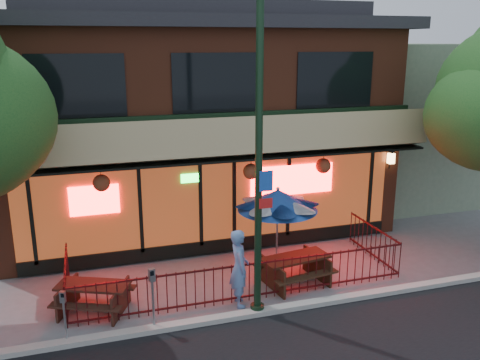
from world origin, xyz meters
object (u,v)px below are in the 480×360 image
at_px(picnic_table_left, 94,294).
at_px(pedestrian, 239,268).
at_px(parking_meter_far, 64,308).
at_px(street_light, 259,182).
at_px(picnic_table_right, 295,266).
at_px(patio_umbrella, 278,200).
at_px(parking_meter_near, 152,289).

distance_m(picnic_table_left, pedestrian, 3.42).
bearing_deg(parking_meter_far, street_light, -0.04).
bearing_deg(parking_meter_far, picnic_table_right, 11.09).
xyz_separation_m(street_light, pedestrian, (-0.29, 0.50, -2.20)).
height_order(street_light, picnic_table_left, street_light).
height_order(picnic_table_right, patio_umbrella, patio_umbrella).
distance_m(picnic_table_right, parking_meter_far, 5.73).
relative_size(street_light, parking_meter_near, 4.86).
relative_size(street_light, patio_umbrella, 2.89).
height_order(picnic_table_right, pedestrian, pedestrian).
bearing_deg(street_light, parking_meter_far, 179.96).
height_order(parking_meter_near, parking_meter_far, parking_meter_near).
xyz_separation_m(picnic_table_left, parking_meter_far, (-0.60, -1.16, 0.35)).
bearing_deg(pedestrian, street_light, -146.59).
xyz_separation_m(patio_umbrella, parking_meter_far, (-5.40, -1.88, -1.26)).
distance_m(picnic_table_right, parking_meter_near, 3.98).
bearing_deg(parking_meter_near, street_light, -0.06).
bearing_deg(picnic_table_left, street_light, -17.89).
bearing_deg(street_light, patio_umbrella, 57.47).
distance_m(street_light, picnic_table_left, 4.64).
relative_size(picnic_table_right, pedestrian, 1.03).
relative_size(pedestrian, parking_meter_near, 1.32).
xyz_separation_m(parking_meter_near, parking_meter_far, (-1.82, 0.00, -0.17)).
height_order(picnic_table_left, pedestrian, pedestrian).
height_order(picnic_table_right, parking_meter_far, parking_meter_far).
bearing_deg(picnic_table_left, pedestrian, -11.25).
bearing_deg(street_light, pedestrian, 119.58).
bearing_deg(patio_umbrella, street_light, -122.53).
relative_size(picnic_table_left, pedestrian, 1.07).
xyz_separation_m(picnic_table_right, patio_umbrella, (-0.21, 0.78, 1.57)).
distance_m(picnic_table_left, picnic_table_right, 5.02).
bearing_deg(parking_meter_far, parking_meter_near, -0.00).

